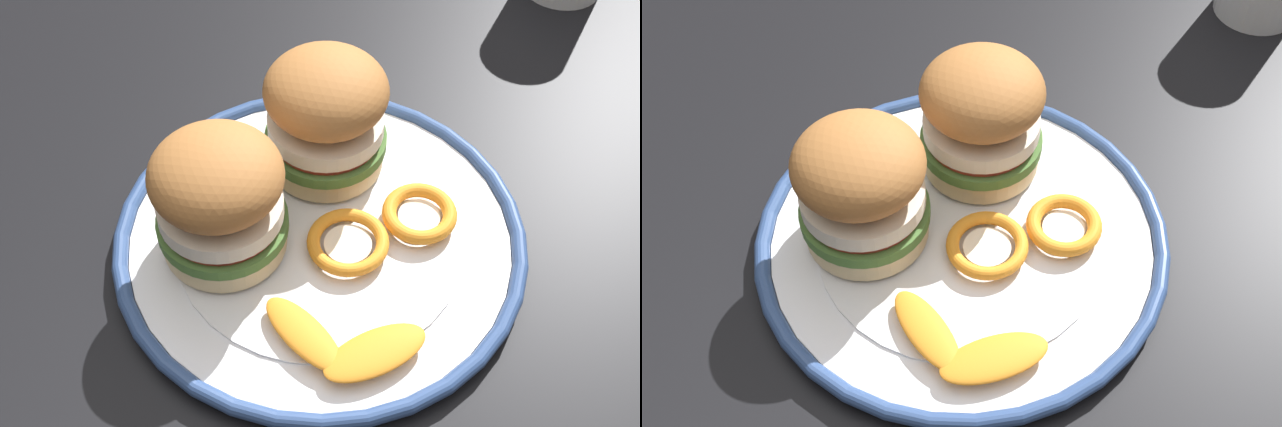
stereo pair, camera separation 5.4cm
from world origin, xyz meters
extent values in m
cube|color=black|center=(0.00, 0.00, 0.75)|extent=(1.25, 0.85, 0.03)
cube|color=black|center=(-0.57, 0.37, 0.37)|extent=(0.06, 0.06, 0.74)
cylinder|color=white|center=(0.04, -0.04, 0.77)|extent=(0.29, 0.29, 0.01)
torus|color=navy|center=(0.04, -0.04, 0.78)|extent=(0.31, 0.31, 0.01)
cylinder|color=white|center=(0.04, -0.04, 0.78)|extent=(0.22, 0.22, 0.00)
cylinder|color=beige|center=(0.01, -0.11, 0.79)|extent=(0.09, 0.09, 0.02)
cylinder|color=#477033|center=(0.01, -0.11, 0.81)|extent=(0.10, 0.10, 0.01)
cylinder|color=#BC3828|center=(0.01, -0.11, 0.81)|extent=(0.08, 0.08, 0.01)
cylinder|color=silver|center=(0.01, -0.11, 0.82)|extent=(0.09, 0.09, 0.01)
ellipsoid|color=#A36633|center=(0.01, -0.11, 0.86)|extent=(0.11, 0.11, 0.05)
cylinder|color=beige|center=(-0.02, 0.00, 0.79)|extent=(0.09, 0.09, 0.02)
cylinder|color=#477033|center=(-0.02, 0.00, 0.81)|extent=(0.10, 0.10, 0.01)
cylinder|color=#BC3828|center=(-0.02, 0.00, 0.81)|extent=(0.08, 0.08, 0.01)
cylinder|color=silver|center=(-0.02, 0.00, 0.82)|extent=(0.09, 0.09, 0.01)
ellipsoid|color=#A36633|center=(-0.02, 0.00, 0.86)|extent=(0.10, 0.10, 0.05)
torus|color=orange|center=(0.06, -0.04, 0.79)|extent=(0.08, 0.08, 0.01)
cylinder|color=#F4E5C6|center=(0.06, -0.04, 0.79)|extent=(0.04, 0.04, 0.00)
ellipsoid|color=orange|center=(0.11, -0.10, 0.79)|extent=(0.08, 0.04, 0.01)
ellipsoid|color=orange|center=(0.14, -0.07, 0.79)|extent=(0.04, 0.08, 0.01)
torus|color=orange|center=(0.07, 0.02, 0.79)|extent=(0.07, 0.07, 0.01)
cylinder|color=#F4E5C6|center=(0.07, 0.02, 0.79)|extent=(0.03, 0.03, 0.00)
camera|label=1|loc=(0.35, -0.26, 1.28)|focal=46.86mm
camera|label=2|loc=(0.38, -0.21, 1.28)|focal=46.86mm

